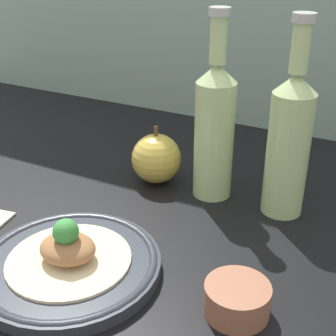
% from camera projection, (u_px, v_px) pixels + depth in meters
% --- Properties ---
extents(ground_plane, '(1.80, 1.10, 0.04)m').
position_uv_depth(ground_plane, '(155.00, 269.00, 0.63)').
color(ground_plane, black).
extents(plate, '(0.23, 0.23, 0.02)m').
position_uv_depth(plate, '(70.00, 265.00, 0.59)').
color(plate, '#2D333D').
rests_on(plate, ground_plane).
extents(plated_food, '(0.16, 0.16, 0.06)m').
position_uv_depth(plated_food, '(68.00, 250.00, 0.58)').
color(plated_food, beige).
rests_on(plated_food, plate).
extents(cider_bottle_left, '(0.06, 0.06, 0.30)m').
position_uv_depth(cider_bottle_left, '(215.00, 127.00, 0.73)').
color(cider_bottle_left, '#B7D18E').
rests_on(cider_bottle_left, ground_plane).
extents(cider_bottle_right, '(0.06, 0.06, 0.30)m').
position_uv_depth(cider_bottle_right, '(289.00, 141.00, 0.68)').
color(cider_bottle_right, '#B7D18E').
rests_on(cider_bottle_right, ground_plane).
extents(apple, '(0.09, 0.09, 0.10)m').
position_uv_depth(apple, '(156.00, 158.00, 0.80)').
color(apple, gold).
rests_on(apple, ground_plane).
extents(dipping_bowl, '(0.08, 0.08, 0.04)m').
position_uv_depth(dipping_bowl, '(237.00, 299.00, 0.52)').
color(dipping_bowl, '#996047').
rests_on(dipping_bowl, ground_plane).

